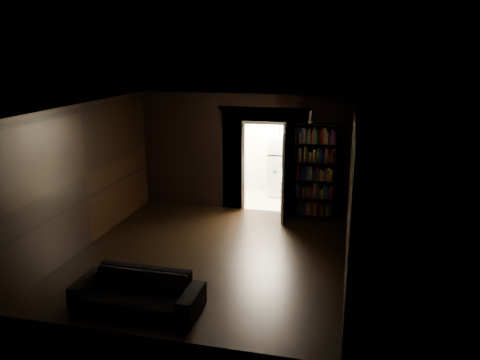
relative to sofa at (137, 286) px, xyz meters
name	(u,v)px	position (x,y,z in m)	size (l,w,h in m)	color
ground	(211,254)	(0.51, 2.10, -0.37)	(5.50, 5.50, 0.00)	black
room_walls	(224,156)	(0.50, 3.17, 1.31)	(5.02, 5.61, 2.84)	black
kitchen_alcove	(271,152)	(1.01, 5.97, 0.84)	(2.20, 1.80, 2.60)	beige
sofa	(137,286)	(0.00, 0.00, 0.00)	(1.93, 0.84, 0.74)	black
bookshelf	(315,171)	(2.23, 4.65, 0.73)	(0.90, 0.32, 2.20)	black
refrigerator	(283,165)	(1.30, 6.21, 0.45)	(0.74, 0.68, 1.65)	white
door	(283,175)	(1.54, 4.41, 0.65)	(0.85, 0.05, 2.05)	white
figurine	(311,117)	(2.09, 4.64, 1.96)	(0.09, 0.09, 0.27)	silver
bottles	(287,130)	(1.38, 6.20, 1.40)	(0.60, 0.07, 0.24)	black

